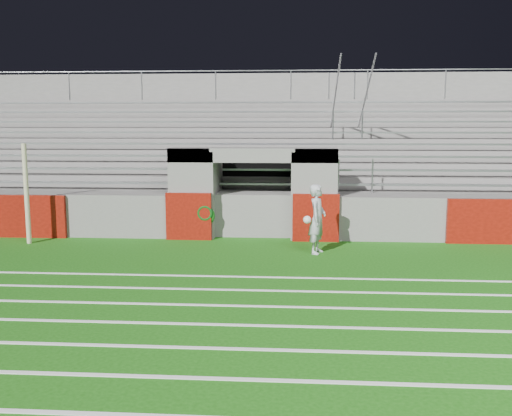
{
  "coord_description": "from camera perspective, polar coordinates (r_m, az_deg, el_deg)",
  "views": [
    {
      "loc": [
        1.22,
        -12.89,
        3.24
      ],
      "look_at": [
        0.2,
        1.8,
        1.1
      ],
      "focal_mm": 40.0,
      "sensor_mm": 36.0,
      "label": 1
    }
  ],
  "objects": [
    {
      "name": "goalkeeper_with_ball",
      "position": [
        14.54,
        6.14,
        -1.1
      ],
      "size": [
        0.66,
        0.74,
        1.77
      ],
      "color": "#ABAFB4",
      "rests_on": "ground"
    },
    {
      "name": "field_post",
      "position": [
        16.84,
        -21.96,
        1.31
      ],
      "size": [
        0.13,
        0.13,
        2.76
      ],
      "primitive_type": "cylinder",
      "color": "beige",
      "rests_on": "ground"
    },
    {
      "name": "field_markings",
      "position": [
        8.61,
        -4.61,
        -13.8
      ],
      "size": [
        28.0,
        8.09,
        0.01
      ],
      "color": "white",
      "rests_on": "ground"
    },
    {
      "name": "ground",
      "position": [
        13.35,
        -1.4,
        -5.78
      ],
      "size": [
        90.0,
        90.0,
        0.0
      ],
      "primitive_type": "plane",
      "color": "#16540E",
      "rests_on": "ground"
    },
    {
      "name": "hose_coil",
      "position": [
        16.22,
        -5.11,
        -0.68
      ],
      "size": [
        0.56,
        0.15,
        0.59
      ],
      "color": "#0D420D",
      "rests_on": "ground"
    },
    {
      "name": "stadium_structure",
      "position": [
        20.97,
        0.63,
        3.48
      ],
      "size": [
        26.0,
        8.48,
        5.42
      ],
      "color": "slate",
      "rests_on": "ground"
    }
  ]
}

